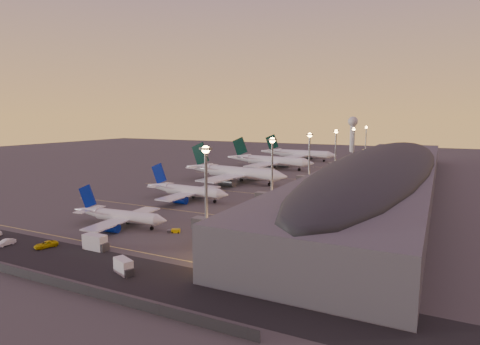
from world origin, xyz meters
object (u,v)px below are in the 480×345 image
(airliner_wide_mid, at_px, (268,161))
(baggage_tug_b, at_px, (219,239))
(airliner_wide_far, at_px, (297,154))
(airliner_narrow_north, at_px, (186,191))
(airliner_wide_near, at_px, (233,172))
(airliner_narrow_south, at_px, (119,216))
(service_van_d, at_px, (46,244))
(baggage_tug_c, at_px, (245,206))
(service_van_c, at_px, (5,243))
(radar_tower, at_px, (353,128))
(catering_truck_b, at_px, (124,267))
(catering_truck_a, at_px, (96,243))
(baggage_tug_a, at_px, (174,231))

(airliner_wide_mid, bearing_deg, baggage_tug_b, -67.07)
(airliner_wide_mid, distance_m, airliner_wide_far, 54.04)
(airliner_narrow_north, bearing_deg, airliner_wide_near, 96.19)
(airliner_narrow_south, bearing_deg, service_van_d, -99.53)
(baggage_tug_c, xyz_separation_m, service_van_c, (-35.12, -66.51, 0.30))
(airliner_wide_far, distance_m, radar_tower, 96.00)
(baggage_tug_b, xyz_separation_m, baggage_tug_c, (-11.20, 38.80, 0.03))
(airliner_wide_mid, bearing_deg, service_van_d, -81.44)
(service_van_c, bearing_deg, catering_truck_b, -1.86)
(baggage_tug_b, xyz_separation_m, catering_truck_b, (-6.60, -28.17, 1.00))
(airliner_wide_near, relative_size, catering_truck_b, 10.19)
(airliner_wide_mid, bearing_deg, airliner_wide_far, 94.49)
(catering_truck_a, height_order, service_van_d, catering_truck_a)
(baggage_tug_c, xyz_separation_m, service_van_d, (-24.65, -62.92, 0.29))
(airliner_wide_far, relative_size, radar_tower, 1.83)
(airliner_wide_mid, bearing_deg, radar_tower, 86.41)
(catering_truck_b, height_order, service_van_c, catering_truck_b)
(airliner_wide_mid, relative_size, baggage_tug_c, 16.37)
(airliner_narrow_south, xyz_separation_m, airliner_wide_mid, (-11.67, 143.54, 1.91))
(airliner_wide_far, xyz_separation_m, service_van_d, (8.96, -220.98, -4.13))
(baggage_tug_a, distance_m, baggage_tug_c, 38.11)
(airliner_narrow_north, relative_size, service_van_c, 8.08)
(airliner_wide_far, relative_size, baggage_tug_a, 15.66)
(service_van_c, height_order, service_van_d, service_van_c)
(airliner_wide_mid, relative_size, radar_tower, 1.86)
(radar_tower, bearing_deg, service_van_d, -92.38)
(baggage_tug_a, bearing_deg, service_van_c, -160.66)
(service_van_c, bearing_deg, baggage_tug_b, 29.69)
(catering_truck_a, bearing_deg, airliner_wide_far, 95.52)
(airliner_wide_near, xyz_separation_m, catering_truck_b, (34.35, -114.53, -3.51))
(catering_truck_b, bearing_deg, airliner_narrow_north, 136.48)
(service_van_c, xyz_separation_m, service_van_d, (10.47, 3.59, -0.02))
(airliner_wide_mid, distance_m, catering_truck_a, 163.97)
(baggage_tug_a, relative_size, catering_truck_a, 0.57)
(airliner_wide_near, distance_m, service_van_c, 114.28)
(service_van_d, bearing_deg, baggage_tug_c, 86.64)
(airliner_wide_near, bearing_deg, baggage_tug_c, -50.99)
(airliner_narrow_north, relative_size, catering_truck_b, 6.52)
(airliner_narrow_north, xyz_separation_m, airliner_wide_near, (-3.13, 46.04, 1.40))
(airliner_wide_near, relative_size, catering_truck_a, 9.10)
(airliner_wide_mid, bearing_deg, catering_truck_b, -71.93)
(airliner_wide_near, distance_m, radar_tower, 203.90)
(service_van_d, bearing_deg, catering_truck_a, 37.97)
(baggage_tug_c, distance_m, catering_truck_a, 59.71)
(baggage_tug_c, relative_size, catering_truck_a, 0.56)
(airliner_narrow_north, height_order, airliner_wide_mid, airliner_wide_mid)
(radar_tower, distance_m, baggage_tug_a, 288.79)
(airliner_narrow_north, height_order, catering_truck_b, airliner_narrow_north)
(airliner_narrow_north, distance_m, radar_tower, 249.56)
(airliner_wide_near, bearing_deg, airliner_wide_far, 98.99)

